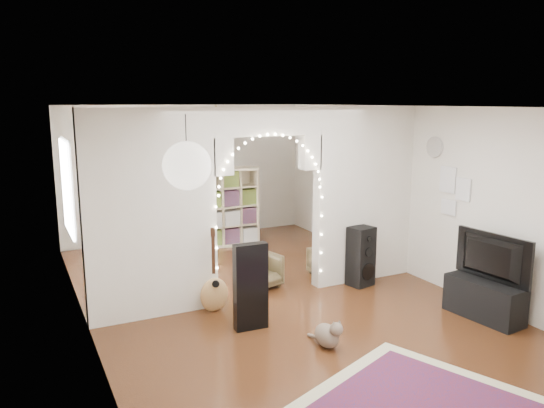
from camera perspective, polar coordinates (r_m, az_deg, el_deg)
name	(u,v)px	position (r m, az deg, el deg)	size (l,w,h in m)	color
floor	(268,295)	(7.83, -0.47, -9.72)	(7.50, 7.50, 0.00)	black
ceiling	(267,106)	(7.32, -0.50, 10.45)	(5.00, 7.50, 0.02)	white
wall_back	(187,172)	(10.91, -9.13, 3.39)	(5.00, 0.02, 2.70)	silver
wall_front	(476,285)	(4.50, 21.06, -8.15)	(5.00, 0.02, 2.70)	silver
wall_left	(81,221)	(6.78, -19.88, -1.77)	(0.02, 7.50, 2.70)	silver
wall_right	(407,191)	(8.82, 14.28, 1.40)	(0.02, 7.50, 2.70)	silver
divider_wall	(268,199)	(7.45, -0.49, 0.59)	(5.00, 0.20, 2.70)	silver
fairy_lights	(272,191)	(7.31, -0.04, 1.39)	(1.64, 0.04, 1.60)	#FFEABF
window	(67,187)	(8.51, -21.19, 1.68)	(0.04, 1.20, 1.40)	white
wall_clock	(435,147)	(8.28, 17.13, 5.88)	(0.31, 0.31, 0.03)	white
picture_frames	(452,191)	(8.07, 18.83, 1.35)	(0.02, 0.50, 0.70)	white
paper_lantern	(187,166)	(4.42, -9.14, 4.08)	(0.40, 0.40, 0.40)	white
ceiling_fan	(216,123)	(9.17, -6.03, 8.63)	(1.10, 1.10, 0.30)	gold
guitar_case	(251,287)	(6.55, -2.31, -8.88)	(0.41, 0.14, 1.09)	black
acoustic_guitar	(214,281)	(7.13, -6.27, -8.25)	(0.41, 0.28, 0.98)	tan
tabby_cat	(328,335)	(6.26, 6.03, -13.80)	(0.30, 0.57, 0.37)	brown
floor_speaker	(361,256)	(8.19, 9.53, -5.58)	(0.41, 0.38, 0.91)	black
media_console	(484,300)	(7.48, 21.86, -9.52)	(0.40, 1.00, 0.50)	black
tv	(488,258)	(7.31, 22.17, -5.40)	(1.07, 0.14, 0.62)	black
bookcase	(220,207)	(10.25, -5.58, -0.32)	(1.49, 0.38, 1.53)	beige
dining_table	(142,211)	(10.53, -13.79, -0.75)	(1.33, 1.02, 0.76)	brown
flower_vase	(142,203)	(10.50, -13.83, 0.15)	(0.18, 0.18, 0.19)	white
dining_chair_left	(259,271)	(8.05, -1.39, -7.18)	(0.55, 0.57, 0.52)	#4E4127
dining_chair_right	(327,262)	(8.65, 5.89, -6.18)	(0.47, 0.49, 0.44)	#4E4127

